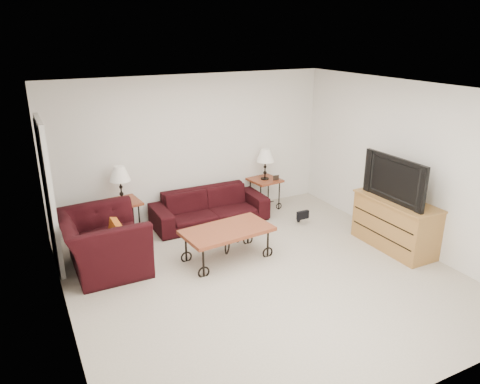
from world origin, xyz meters
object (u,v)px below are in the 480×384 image
armchair (103,242)px  sofa (210,207)px  lamp_right (265,164)px  coffee_table (227,244)px  backpack (299,211)px  side_table_right (265,193)px  tv_stand (395,224)px  television (400,178)px  side_table_left (124,218)px  lamp_left (121,184)px

armchair → sofa: bearing=-67.4°
armchair → lamp_right: bearing=-72.5°
coffee_table → backpack: bearing=21.1°
side_table_right → armchair: 3.32m
tv_stand → television: size_ratio=1.12×
side_table_right → armchair: size_ratio=0.46×
side_table_left → backpack: (2.83, -0.88, -0.07)m
lamp_left → armchair: 1.22m
side_table_left → tv_stand: bearing=-33.1°
television → armchair: bearing=-108.2°
sofa → armchair: (-1.96, -0.82, 0.12)m
side_table_right → backpack: 0.90m
coffee_table → television: 2.71m
side_table_right → backpack: bearing=-78.0°
armchair → backpack: 3.35m
coffee_table → armchair: bearing=162.3°
coffee_table → side_table_left: bearing=126.7°
sofa → coffee_table: (-0.31, -1.35, -0.05)m
sofa → television: television is taller
side_table_left → tv_stand: 4.29m
backpack → coffee_table: bearing=-139.4°
side_table_left → lamp_left: (0.00, 0.00, 0.59)m
side_table_left → lamp_left: bearing=0.0°
lamp_right → sofa: bearing=-171.4°
side_table_right → coffee_table: size_ratio=0.44×
lamp_right → side_table_right: bearing=0.0°
coffee_table → backpack: 1.81m
side_table_left → backpack: bearing=-17.2°
sofa → lamp_right: lamp_right is taller
sofa → armchair: bearing=-157.2°
sofa → television: (2.12, -2.16, 0.83)m
sofa → lamp_right: size_ratio=3.49×
armchair → coffee_table: bearing=-107.8°
side_table_left → armchair: bearing=-117.1°
side_table_left → side_table_right: size_ratio=1.03×
sofa → television: bearing=-45.5°
sofa → coffee_table: sofa is taller
armchair → television: bearing=-108.3°
side_table_left → lamp_right: (2.65, 0.00, 0.56)m
sofa → lamp_left: size_ratio=3.40×
backpack → armchair: bearing=-158.3°
sofa → lamp_left: bearing=172.9°
armchair → tv_stand: size_ratio=0.95×
side_table_right → lamp_left: 2.71m
side_table_right → armchair: bearing=-162.4°
sofa → side_table_right: bearing=8.6°
side_table_left → lamp_right: lamp_right is taller
side_table_left → sofa: bearing=-7.1°
sofa → television: size_ratio=1.70×
side_table_left → side_table_right: 2.65m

